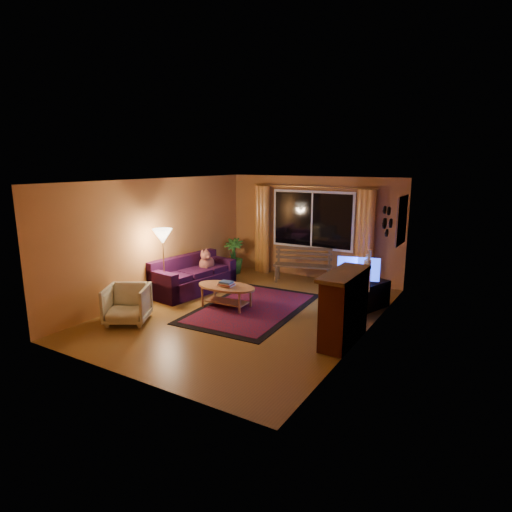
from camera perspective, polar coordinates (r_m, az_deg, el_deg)
The scene contains 22 objects.
floor at distance 8.32m, azimuth -1.07°, elevation -7.53°, with size 4.50×6.00×0.02m, color brown.
ceiling at distance 7.83m, azimuth -1.15°, elevation 10.08°, with size 4.50×6.00×0.02m, color white.
wall_back at distance 10.61m, azimuth 7.57°, elevation 3.75°, with size 4.50×0.02×2.50m, color #B4753A.
wall_left at distance 9.36m, azimuth -12.92°, elevation 2.39°, with size 0.02×6.00×2.50m, color #B4753A.
wall_right at distance 7.07m, azimuth 14.60°, elevation -0.89°, with size 0.02×6.00×2.50m, color #B4753A.
window at distance 10.53m, azimuth 7.46°, elevation 4.79°, with size 2.00×0.02×1.30m, color black.
curtain_rod at distance 10.41m, azimuth 7.49°, elevation 9.13°, with size 0.03×0.03×3.20m, color #BF8C3F.
curtain_left at distance 11.12m, azimuth 0.89°, elevation 3.58°, with size 0.36×0.36×2.24m, color gold.
curtain_right at distance 10.06m, azimuth 14.32°, elevation 2.25°, with size 0.36×0.36×2.24m, color gold.
bench at distance 10.32m, azimuth 6.19°, elevation -2.40°, with size 1.36×0.40×0.41m, color #4A3721.
potted_plant at distance 11.07m, azimuth -3.03°, elevation 0.01°, with size 0.51×0.51×0.91m, color #235B1E.
sofa at distance 9.57m, azimuth -8.38°, elevation -2.47°, with size 0.83×1.94×0.78m, color black.
dog at distance 9.81m, azimuth -6.58°, elevation -0.66°, with size 0.31×0.43×0.47m, color #9F5545, non-canonical shape.
armchair at distance 8.03m, azimuth -16.80°, elevation -5.93°, with size 0.73×0.68×0.75m, color beige.
floor_lamp at distance 8.93m, azimuth -12.18°, elevation -1.26°, with size 0.25×0.25×1.52m, color #BF8C3F.
rug at distance 8.51m, azimuth -0.57°, elevation -6.93°, with size 1.85×2.92×0.02m, color maroon.
coffee_table at distance 8.52m, azimuth -3.96°, elevation -5.41°, with size 1.23×1.23×0.45m, color #AA6C3F.
tv_console at distance 8.59m, azimuth 13.95°, elevation -5.34°, with size 0.42×1.27×0.53m, color black.
television at distance 8.44m, azimuth 14.15°, elevation -1.76°, with size 1.00×0.13×0.58m, color black.
fireplace at distance 6.96m, azimuth 11.67°, elevation -6.97°, with size 0.40×1.20×1.10m, color maroon.
mirror_cluster at distance 8.23m, azimuth 17.09°, elevation 4.69°, with size 0.06×0.60×0.56m, color black, non-canonical shape.
painting at distance 9.36m, azimuth 18.83°, elevation 4.51°, with size 0.04×0.76×0.96m, color orange.
Camera 1 is at (4.16, -6.63, 2.83)m, focal length 30.00 mm.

